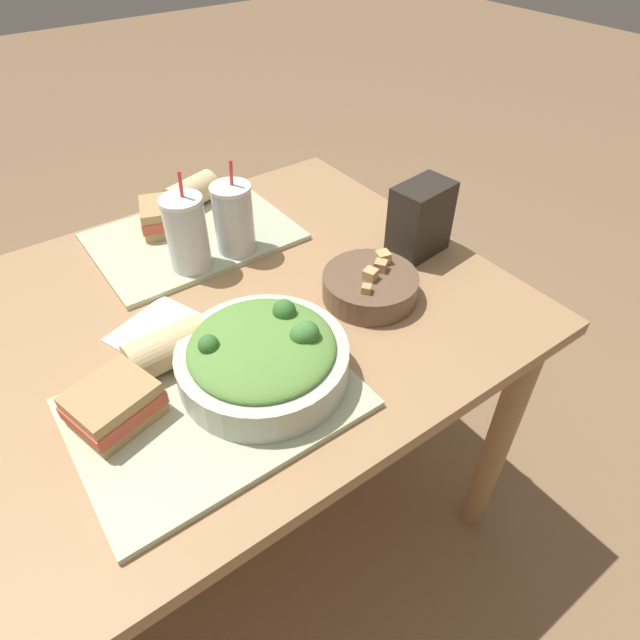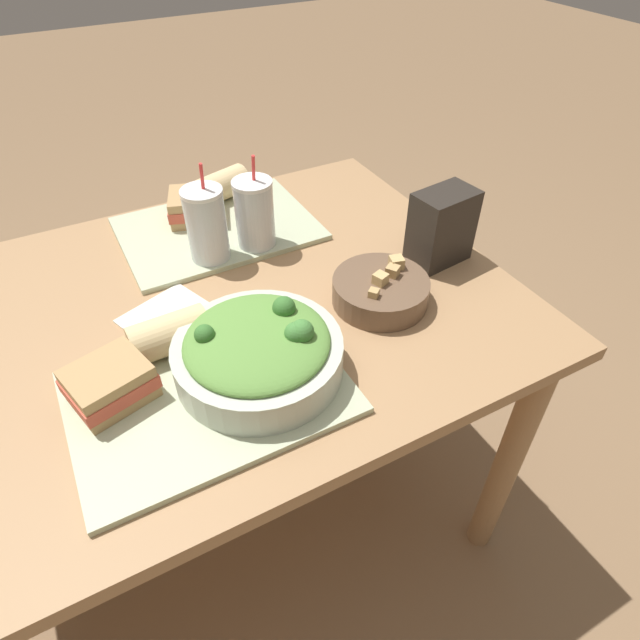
# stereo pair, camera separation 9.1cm
# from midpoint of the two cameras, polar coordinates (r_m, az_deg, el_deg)

# --- Properties ---
(ground_plane) EXTENTS (12.00, 12.00, 0.00)m
(ground_plane) POSITION_cam_midpoint_polar(r_m,az_deg,el_deg) (1.63, -11.98, -20.79)
(ground_plane) COLOR #846647
(dining_table) EXTENTS (1.29, 0.89, 0.75)m
(dining_table) POSITION_cam_midpoint_polar(r_m,az_deg,el_deg) (1.11, -16.58, -4.78)
(dining_table) COLOR #A37A51
(dining_table) RESTS_ON ground_plane
(tray_near) EXTENTS (0.43, 0.32, 0.01)m
(tray_near) POSITION_cam_midpoint_polar(r_m,az_deg,el_deg) (0.89, -13.98, -8.76)
(tray_near) COLOR #B2BC99
(tray_near) RESTS_ON dining_table
(tray_far) EXTENTS (0.43, 0.32, 0.01)m
(tray_far) POSITION_cam_midpoint_polar(r_m,az_deg,el_deg) (1.28, -15.36, 8.50)
(tray_far) COLOR #B2BC99
(tray_far) RESTS_ON dining_table
(salad_bowl) EXTENTS (0.28, 0.28, 0.11)m
(salad_bowl) POSITION_cam_midpoint_polar(r_m,az_deg,el_deg) (0.87, -9.04, -3.97)
(salad_bowl) COLOR beige
(salad_bowl) RESTS_ON tray_near
(soup_bowl) EXTENTS (0.19, 0.19, 0.07)m
(soup_bowl) POSITION_cam_midpoint_polar(r_m,az_deg,el_deg) (1.05, 2.93, 3.63)
(soup_bowl) COLOR brown
(soup_bowl) RESTS_ON dining_table
(sandwich_near) EXTENTS (0.15, 0.13, 0.06)m
(sandwich_near) POSITION_cam_midpoint_polar(r_m,az_deg,el_deg) (0.88, -23.94, -8.43)
(sandwich_near) COLOR tan
(sandwich_near) RESTS_ON tray_near
(baguette_near) EXTENTS (0.14, 0.07, 0.07)m
(baguette_near) POSITION_cam_midpoint_polar(r_m,az_deg,el_deg) (0.94, -18.55, -2.93)
(baguette_near) COLOR #DBBC84
(baguette_near) RESTS_ON tray_near
(sandwich_far) EXTENTS (0.15, 0.14, 0.06)m
(sandwich_far) POSITION_cam_midpoint_polar(r_m,az_deg,el_deg) (1.30, -17.90, 10.51)
(sandwich_far) COLOR tan
(sandwich_far) RESTS_ON tray_far
(baguette_far) EXTENTS (0.14, 0.11, 0.07)m
(baguette_far) POSITION_cam_midpoint_polar(r_m,az_deg,el_deg) (1.37, -15.38, 12.94)
(baguette_far) COLOR #DBBC84
(baguette_far) RESTS_ON tray_far
(drink_cup_dark) EXTENTS (0.09, 0.09, 0.21)m
(drink_cup_dark) POSITION_cam_midpoint_polar(r_m,az_deg,el_deg) (1.13, -16.26, 8.58)
(drink_cup_dark) COLOR silver
(drink_cup_dark) RESTS_ON tray_far
(drink_cup_red) EXTENTS (0.09, 0.09, 0.21)m
(drink_cup_red) POSITION_cam_midpoint_polar(r_m,az_deg,el_deg) (1.17, -11.41, 10.28)
(drink_cup_red) COLOR silver
(drink_cup_red) RESTS_ON tray_far
(chip_bag) EXTENTS (0.14, 0.10, 0.16)m
(chip_bag) POSITION_cam_midpoint_polar(r_m,az_deg,el_deg) (1.17, 8.46, 10.50)
(chip_bag) COLOR #28231E
(chip_bag) RESTS_ON dining_table
(napkin_folded) EXTENTS (0.18, 0.16, 0.00)m
(napkin_folded) POSITION_cam_midpoint_polar(r_m,az_deg,el_deg) (1.05, -19.71, -0.87)
(napkin_folded) COLOR silver
(napkin_folded) RESTS_ON dining_table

